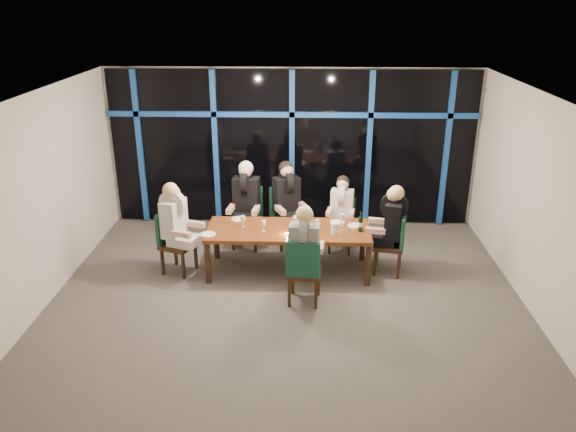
{
  "coord_description": "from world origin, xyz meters",
  "views": [
    {
      "loc": [
        0.26,
        -7.42,
        4.26
      ],
      "look_at": [
        0.0,
        0.6,
        1.05
      ],
      "focal_mm": 35.0,
      "sensor_mm": 36.0,
      "label": 1
    }
  ],
  "objects_px": {
    "diner_far_mid": "(287,192)",
    "diner_near_mid": "(305,240)",
    "dining_table": "(288,233)",
    "chair_far_left": "(248,214)",
    "diner_end_left": "(176,215)",
    "chair_end_right": "(395,240)",
    "chair_end_left": "(173,238)",
    "diner_far_right": "(342,203)",
    "chair_near_mid": "(304,269)",
    "wine_bottle": "(361,224)",
    "chair_far_mid": "(285,213)",
    "chair_far_right": "(342,221)",
    "diner_far_left": "(246,193)",
    "diner_end_right": "(391,217)",
    "water_pitcher": "(334,229)"
  },
  "relations": [
    {
      "from": "chair_end_left",
      "to": "chair_near_mid",
      "type": "relative_size",
      "value": 1.0
    },
    {
      "from": "diner_end_right",
      "to": "diner_far_mid",
      "type": "bearing_deg",
      "value": -107.76
    },
    {
      "from": "dining_table",
      "to": "chair_far_mid",
      "type": "bearing_deg",
      "value": 94.73
    },
    {
      "from": "diner_far_mid",
      "to": "chair_end_right",
      "type": "bearing_deg",
      "value": -53.58
    },
    {
      "from": "diner_far_left",
      "to": "diner_far_mid",
      "type": "height_order",
      "value": "diner_far_left"
    },
    {
      "from": "chair_end_right",
      "to": "diner_far_mid",
      "type": "distance_m",
      "value": 2.06
    },
    {
      "from": "chair_end_left",
      "to": "diner_far_right",
      "type": "bearing_deg",
      "value": -52.04
    },
    {
      "from": "dining_table",
      "to": "chair_far_mid",
      "type": "distance_m",
      "value": 1.09
    },
    {
      "from": "chair_far_right",
      "to": "diner_end_right",
      "type": "height_order",
      "value": "diner_end_right"
    },
    {
      "from": "chair_near_mid",
      "to": "diner_far_right",
      "type": "height_order",
      "value": "diner_far_right"
    },
    {
      "from": "chair_end_left",
      "to": "chair_near_mid",
      "type": "distance_m",
      "value": 2.33
    },
    {
      "from": "diner_far_mid",
      "to": "diner_near_mid",
      "type": "bearing_deg",
      "value": -105.1
    },
    {
      "from": "diner_end_left",
      "to": "water_pitcher",
      "type": "bearing_deg",
      "value": -72.63
    },
    {
      "from": "chair_far_right",
      "to": "diner_far_mid",
      "type": "distance_m",
      "value": 1.08
    },
    {
      "from": "chair_end_right",
      "to": "wine_bottle",
      "type": "relative_size",
      "value": 3.07
    },
    {
      "from": "chair_far_mid",
      "to": "diner_far_left",
      "type": "bearing_deg",
      "value": 168.33
    },
    {
      "from": "chair_end_left",
      "to": "chair_near_mid",
      "type": "height_order",
      "value": "chair_end_left"
    },
    {
      "from": "chair_end_right",
      "to": "chair_near_mid",
      "type": "distance_m",
      "value": 1.8
    },
    {
      "from": "diner_far_left",
      "to": "chair_far_mid",
      "type": "bearing_deg",
      "value": 19.64
    },
    {
      "from": "diner_far_mid",
      "to": "chair_far_mid",
      "type": "bearing_deg",
      "value": 90.0
    },
    {
      "from": "dining_table",
      "to": "diner_end_right",
      "type": "relative_size",
      "value": 2.63
    },
    {
      "from": "diner_end_left",
      "to": "diner_near_mid",
      "type": "height_order",
      "value": "diner_end_left"
    },
    {
      "from": "diner_far_mid",
      "to": "diner_end_left",
      "type": "distance_m",
      "value": 2.04
    },
    {
      "from": "chair_near_mid",
      "to": "chair_end_right",
      "type": "bearing_deg",
      "value": -137.43
    },
    {
      "from": "chair_far_right",
      "to": "diner_end_right",
      "type": "relative_size",
      "value": 0.94
    },
    {
      "from": "dining_table",
      "to": "chair_far_left",
      "type": "bearing_deg",
      "value": 126.6
    },
    {
      "from": "chair_far_mid",
      "to": "wine_bottle",
      "type": "xyz_separation_m",
      "value": [
        1.23,
        -1.15,
        0.28
      ]
    },
    {
      "from": "chair_far_mid",
      "to": "chair_end_right",
      "type": "bearing_deg",
      "value": -55.05
    },
    {
      "from": "chair_far_right",
      "to": "diner_far_left",
      "type": "distance_m",
      "value": 1.75
    },
    {
      "from": "chair_end_left",
      "to": "diner_far_mid",
      "type": "relative_size",
      "value": 1.0
    },
    {
      "from": "chair_end_right",
      "to": "diner_end_right",
      "type": "relative_size",
      "value": 1.03
    },
    {
      "from": "chair_far_left",
      "to": "diner_end_left",
      "type": "relative_size",
      "value": 1.06
    },
    {
      "from": "water_pitcher",
      "to": "chair_end_right",
      "type": "bearing_deg",
      "value": -9.51
    },
    {
      "from": "chair_far_mid",
      "to": "chair_end_right",
      "type": "height_order",
      "value": "chair_far_mid"
    },
    {
      "from": "chair_far_left",
      "to": "chair_end_right",
      "type": "bearing_deg",
      "value": -15.2
    },
    {
      "from": "chair_far_right",
      "to": "water_pitcher",
      "type": "relative_size",
      "value": 4.97
    },
    {
      "from": "diner_far_left",
      "to": "wine_bottle",
      "type": "bearing_deg",
      "value": -20.49
    },
    {
      "from": "chair_end_right",
      "to": "diner_near_mid",
      "type": "relative_size",
      "value": 1.0
    },
    {
      "from": "chair_end_left",
      "to": "diner_far_right",
      "type": "relative_size",
      "value": 1.15
    },
    {
      "from": "chair_end_left",
      "to": "chair_end_right",
      "type": "height_order",
      "value": "chair_end_left"
    },
    {
      "from": "chair_end_right",
      "to": "chair_near_mid",
      "type": "bearing_deg",
      "value": -41.5
    },
    {
      "from": "diner_far_right",
      "to": "diner_near_mid",
      "type": "bearing_deg",
      "value": -99.43
    },
    {
      "from": "diner_end_left",
      "to": "diner_near_mid",
      "type": "xyz_separation_m",
      "value": [
        2.04,
        -0.88,
        -0.0
      ]
    },
    {
      "from": "diner_far_mid",
      "to": "diner_near_mid",
      "type": "distance_m",
      "value": 1.99
    },
    {
      "from": "chair_end_right",
      "to": "diner_far_left",
      "type": "height_order",
      "value": "diner_far_left"
    },
    {
      "from": "diner_far_left",
      "to": "diner_end_right",
      "type": "distance_m",
      "value": 2.55
    },
    {
      "from": "diner_far_mid",
      "to": "wine_bottle",
      "type": "height_order",
      "value": "diner_far_mid"
    },
    {
      "from": "dining_table",
      "to": "chair_far_left",
      "type": "xyz_separation_m",
      "value": [
        -0.76,
        1.02,
        -0.08
      ]
    },
    {
      "from": "chair_far_left",
      "to": "diner_far_right",
      "type": "bearing_deg",
      "value": 0.58
    },
    {
      "from": "chair_far_left",
      "to": "diner_near_mid",
      "type": "xyz_separation_m",
      "value": [
        1.02,
        -1.98,
        0.39
      ]
    }
  ]
}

